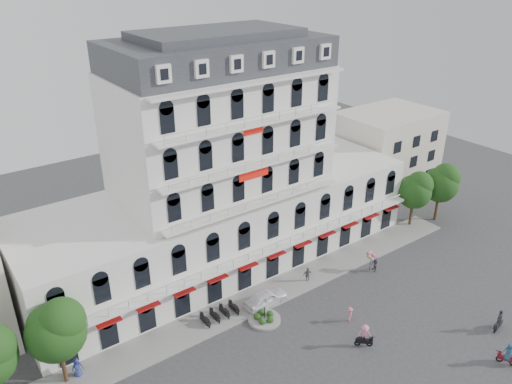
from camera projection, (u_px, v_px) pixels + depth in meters
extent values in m
plane|color=#38383A|center=(329.00, 343.00, 45.85)|extent=(120.00, 120.00, 0.00)
cube|color=gray|center=(270.00, 293.00, 52.40)|extent=(53.00, 4.00, 0.16)
cube|color=silver|center=(223.00, 223.00, 57.08)|extent=(45.00, 14.00, 9.00)
cube|color=silver|center=(220.00, 131.00, 52.38)|extent=(22.00, 12.00, 13.00)
cube|color=#2D3035|center=(217.00, 54.00, 48.95)|extent=(21.56, 11.76, 3.00)
cube|color=#2D3035|center=(217.00, 34.00, 48.14)|extent=(15.84, 8.64, 0.80)
cube|color=maroon|center=(262.00, 260.00, 52.03)|extent=(40.50, 1.00, 0.15)
cube|color=red|center=(254.00, 172.00, 48.97)|extent=(3.50, 0.10, 1.40)
cube|color=beige|center=(386.00, 151.00, 73.85)|extent=(14.00, 10.00, 12.00)
cylinder|color=gray|center=(264.00, 319.00, 48.59)|extent=(3.20, 3.20, 0.24)
cylinder|color=black|center=(264.00, 313.00, 48.26)|extent=(0.08, 0.08, 1.40)
sphere|color=#214617|center=(270.00, 314.00, 48.83)|extent=(0.70, 0.70, 0.70)
sphere|color=#214617|center=(262.00, 312.00, 49.06)|extent=(0.70, 0.70, 0.70)
sphere|color=#214617|center=(257.00, 317.00, 48.46)|extent=(0.70, 0.70, 0.70)
sphere|color=#214617|center=(262.00, 321.00, 47.86)|extent=(0.70, 0.70, 0.70)
sphere|color=#214617|center=(270.00, 320.00, 48.07)|extent=(0.70, 0.70, 0.70)
cylinder|color=#382314|center=(63.00, 365.00, 40.84)|extent=(0.36, 0.36, 3.74)
sphere|color=#183E13|center=(56.00, 332.00, 39.38)|extent=(4.76, 4.76, 4.76)
sphere|color=#183E13|center=(61.00, 321.00, 38.95)|extent=(3.74, 3.74, 3.74)
sphere|color=#183E13|center=(48.00, 326.00, 39.10)|extent=(3.40, 3.40, 3.40)
cylinder|color=#382314|center=(411.00, 213.00, 65.19)|extent=(0.36, 0.36, 3.43)
sphere|color=#183E13|center=(414.00, 192.00, 63.85)|extent=(4.37, 4.37, 4.37)
sphere|color=#183E13|center=(420.00, 185.00, 63.46)|extent=(3.43, 3.43, 3.43)
sphere|color=#183E13|center=(411.00, 188.00, 63.59)|extent=(3.12, 3.12, 3.12)
cylinder|color=#382314|center=(436.00, 207.00, 66.53)|extent=(0.36, 0.36, 3.65)
sphere|color=#183E13|center=(440.00, 185.00, 65.11)|extent=(4.65, 4.65, 4.65)
sphere|color=#183E13|center=(446.00, 177.00, 64.70)|extent=(3.65, 3.65, 3.65)
sphere|color=#183E13|center=(437.00, 180.00, 64.83)|extent=(3.32, 3.32, 3.32)
imported|color=white|center=(266.00, 298.00, 50.53)|extent=(4.87, 2.13, 1.63)
cube|color=maroon|center=(507.00, 359.00, 43.28)|extent=(0.99, 1.50, 0.35)
torus|color=black|center=(499.00, 359.00, 43.62)|extent=(0.38, 0.59, 0.60)
imported|color=navy|center=(509.00, 352.00, 42.96)|extent=(0.86, 0.99, 1.71)
cube|color=black|center=(498.00, 325.00, 47.22)|extent=(1.54, 0.59, 0.35)
torus|color=black|center=(495.00, 330.00, 46.98)|extent=(0.61, 0.22, 0.60)
torus|color=black|center=(500.00, 324.00, 47.69)|extent=(0.61, 0.22, 0.60)
imported|color=#4D4E53|center=(500.00, 318.00, 46.87)|extent=(1.14, 0.62, 1.85)
cube|color=black|center=(364.00, 341.00, 45.26)|extent=(1.37, 1.24, 0.35)
torus|color=black|center=(370.00, 344.00, 45.34)|extent=(0.54, 0.48, 0.60)
torus|color=black|center=(357.00, 343.00, 45.41)|extent=(0.54, 0.48, 0.60)
imported|color=pink|center=(365.00, 334.00, 44.90)|extent=(1.38, 1.32, 1.89)
imported|color=navy|center=(77.00, 368.00, 41.76)|extent=(0.95, 0.63, 1.91)
imported|color=#5C5E64|center=(308.00, 275.00, 54.08)|extent=(1.13, 0.80, 1.78)
imported|color=#CB6B7E|center=(350.00, 314.00, 48.22)|extent=(1.18, 1.13, 1.61)
imported|color=#285879|center=(77.00, 368.00, 41.76)|extent=(0.82, 0.76, 1.89)
imported|color=#56565D|center=(375.00, 264.00, 55.89)|extent=(0.99, 1.09, 1.81)
cylinder|color=black|center=(370.00, 263.00, 55.86)|extent=(0.04, 0.04, 2.00)
sphere|color=#E54C99|center=(373.00, 255.00, 55.62)|extent=(0.44, 0.44, 0.44)
sphere|color=yellow|center=(370.00, 253.00, 55.66)|extent=(0.44, 0.44, 0.44)
sphere|color=#994CD8|center=(368.00, 254.00, 55.46)|extent=(0.44, 0.44, 0.44)
sphere|color=orange|center=(369.00, 257.00, 55.23)|extent=(0.44, 0.44, 0.44)
sphere|color=#4CB2E5|center=(372.00, 259.00, 55.20)|extent=(0.44, 0.44, 0.44)
sphere|color=#D8334C|center=(374.00, 258.00, 55.41)|extent=(0.44, 0.44, 0.44)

